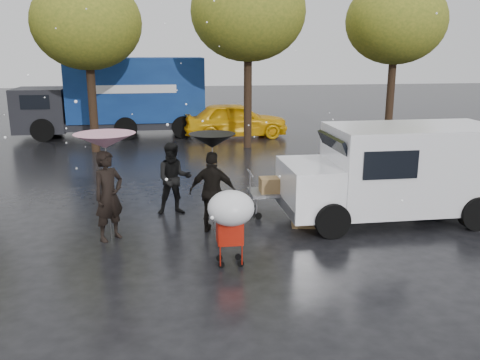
{
  "coord_description": "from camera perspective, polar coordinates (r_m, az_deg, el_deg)",
  "views": [
    {
      "loc": [
        -0.85,
        -10.07,
        3.9
      ],
      "look_at": [
        0.83,
        1.0,
        0.99
      ],
      "focal_mm": 38.0,
      "sensor_mm": 36.0,
      "label": 1
    }
  ],
  "objects": [
    {
      "name": "ground",
      "position": [
        10.83,
        -3.55,
        -6.56
      ],
      "size": [
        90.0,
        90.0,
        0.0
      ],
      "primitive_type": "plane",
      "color": "black",
      "rests_on": "ground"
    },
    {
      "name": "person_pink",
      "position": [
        10.82,
        -14.53,
        -1.75
      ],
      "size": [
        0.82,
        0.8,
        1.89
      ],
      "primitive_type": "imported",
      "rotation": [
        0.0,
        0.0,
        0.73
      ],
      "color": "black",
      "rests_on": "ground"
    },
    {
      "name": "person_middle",
      "position": [
        12.24,
        -7.43,
        0.13
      ],
      "size": [
        0.9,
        0.73,
        1.75
      ],
      "primitive_type": "imported",
      "rotation": [
        0.0,
        0.0,
        0.08
      ],
      "color": "black",
      "rests_on": "ground"
    },
    {
      "name": "person_black",
      "position": [
        10.97,
        -3.06,
        -1.38
      ],
      "size": [
        1.12,
        0.72,
        1.78
      ],
      "primitive_type": "imported",
      "rotation": [
        0.0,
        0.0,
        2.84
      ],
      "color": "black",
      "rests_on": "ground"
    },
    {
      "name": "umbrella_pink",
      "position": [
        10.56,
        -14.92,
        4.26
      ],
      "size": [
        1.23,
        1.23,
        2.25
      ],
      "color": "#4C4C4C",
      "rests_on": "ground"
    },
    {
      "name": "umbrella_black",
      "position": [
        10.71,
        -3.14,
        4.4
      ],
      "size": [
        0.99,
        0.99,
        2.17
      ],
      "color": "#4C4C4C",
      "rests_on": "ground"
    },
    {
      "name": "vendor_cart",
      "position": [
        12.22,
        4.99,
        -0.54
      ],
      "size": [
        1.52,
        0.8,
        1.27
      ],
      "color": "slate",
      "rests_on": "ground"
    },
    {
      "name": "shopping_cart",
      "position": [
        9.08,
        -1.04,
        -3.63
      ],
      "size": [
        0.84,
        0.84,
        1.46
      ],
      "color": "#A91709",
      "rests_on": "ground"
    },
    {
      "name": "white_van",
      "position": [
        12.23,
        17.1,
        0.97
      ],
      "size": [
        4.91,
        2.18,
        2.2
      ],
      "color": "white",
      "rests_on": "ground"
    },
    {
      "name": "blue_truck",
      "position": [
        23.95,
        -13.48,
        9.04
      ],
      "size": [
        8.3,
        2.6,
        3.5
      ],
      "color": "navy",
      "rests_on": "ground"
    },
    {
      "name": "box_ground_near",
      "position": [
        11.56,
        7.14,
        -4.03
      ],
      "size": [
        0.59,
        0.51,
        0.47
      ],
      "primitive_type": "cube",
      "rotation": [
        0.0,
        0.0,
        -0.2
      ],
      "color": "#92633F",
      "rests_on": "ground"
    },
    {
      "name": "box_ground_far",
      "position": [
        13.06,
        8.79,
        -2.23
      ],
      "size": [
        0.52,
        0.47,
        0.33
      ],
      "primitive_type": "cube",
      "rotation": [
        0.0,
        0.0,
        -0.43
      ],
      "color": "#92633F",
      "rests_on": "ground"
    },
    {
      "name": "yellow_taxi",
      "position": [
        22.96,
        -0.49,
        6.78
      ],
      "size": [
        4.71,
        2.05,
        1.58
      ],
      "primitive_type": "imported",
      "rotation": [
        0.0,
        0.0,
        1.61
      ],
      "color": "#FBB80D",
      "rests_on": "ground"
    },
    {
      "name": "tree_row",
      "position": [
        20.1,
        -7.87,
        17.64
      ],
      "size": [
        21.6,
        4.4,
        7.12
      ],
      "color": "black",
      "rests_on": "ground"
    }
  ]
}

